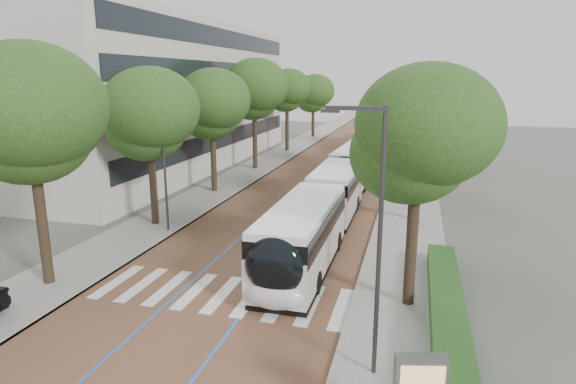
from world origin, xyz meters
name	(u,v)px	position (x,y,z in m)	size (l,w,h in m)	color
ground	(208,305)	(0.00, 0.00, 0.00)	(160.00, 160.00, 0.00)	#51544C
road	(348,154)	(0.00, 40.00, 0.01)	(11.00, 140.00, 0.02)	brown
sidewalk_left	(287,151)	(-7.50, 40.00, 0.06)	(4.00, 140.00, 0.12)	gray
sidewalk_right	(414,156)	(7.50, 40.00, 0.06)	(4.00, 140.00, 0.12)	gray
kerb_left	(302,151)	(-5.60, 40.00, 0.06)	(0.20, 140.00, 0.14)	gray
kerb_right	(397,155)	(5.60, 40.00, 0.06)	(0.20, 140.00, 0.14)	gray
zebra_crossing	(222,294)	(0.20, 1.00, 0.03)	(10.55, 3.60, 0.01)	silver
lane_line_left	(335,153)	(-1.60, 40.00, 0.02)	(0.12, 126.00, 0.01)	blue
lane_line_right	(362,154)	(1.60, 40.00, 0.02)	(0.12, 126.00, 0.01)	blue
office_building	(142,95)	(-19.47, 28.00, 7.00)	(18.11, 40.00, 14.00)	#A29E96
hedge	(448,322)	(9.10, 0.00, 0.52)	(1.20, 14.00, 0.80)	#1E4317
streetlight_near	(374,223)	(6.62, -3.00, 4.82)	(1.82, 0.20, 8.00)	#313134
streetlight_far	(403,130)	(6.62, 22.00, 4.82)	(1.82, 0.20, 8.00)	#313134
lamp_post_left	(164,162)	(-6.10, 8.00, 4.12)	(0.14, 0.14, 8.00)	#313134
trees_left	(240,101)	(-7.50, 24.18, 6.80)	(6.07, 60.89, 10.01)	black
trees_right	(419,106)	(7.70, 24.07, 6.58)	(5.98, 47.46, 9.11)	black
lead_bus	(319,215)	(2.83, 8.21, 1.63)	(2.56, 18.40, 3.20)	black
bus_queued_0	(356,164)	(2.87, 24.13, 1.62)	(3.09, 12.50, 3.20)	silver
bus_queued_1	(371,144)	(2.81, 37.48, 1.62)	(2.88, 12.46, 3.20)	silver
bus_queued_2	(383,131)	(3.23, 50.73, 1.62)	(2.87, 12.46, 3.20)	silver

